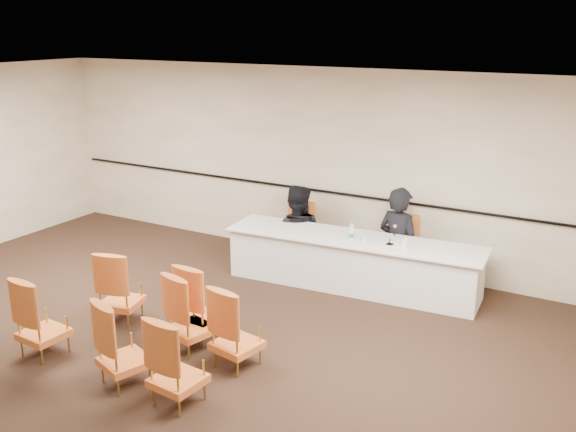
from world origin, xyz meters
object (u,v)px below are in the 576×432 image
(aud_chair_extra, at_px, (201,301))
(aud_chair_back_right, at_px, (177,360))
(microphone, at_px, (390,236))
(coffee_cup, at_px, (405,244))
(water_bottle, at_px, (352,231))
(panelist_main_chair, at_px, (398,249))
(aud_chair_front_right, at_px, (237,326))
(panelist_main, at_px, (398,249))
(panel_table, at_px, (352,262))
(aud_chair_back_mid, at_px, (124,342))
(aud_chair_back_left, at_px, (42,316))
(drinking_glass, at_px, (365,239))
(aud_chair_front_left, at_px, (120,286))
(panelist_second, at_px, (296,240))
(panelist_second_chair, at_px, (296,234))
(aud_chair_front_mid, at_px, (190,312))

(aud_chair_extra, bearing_deg, aud_chair_back_right, -58.20)
(microphone, relative_size, coffee_cup, 1.91)
(water_bottle, bearing_deg, panelist_main_chair, 55.83)
(water_bottle, relative_size, aud_chair_front_right, 0.25)
(panelist_main, relative_size, coffee_cup, 13.55)
(panel_table, xyz_separation_m, aud_chair_back_mid, (-0.99, -3.52, 0.11))
(panelist_main, relative_size, aud_chair_back_left, 1.95)
(drinking_glass, distance_m, aud_chair_back_right, 3.49)
(aud_chair_front_left, height_order, aud_chair_back_right, same)
(panelist_main, relative_size, panelist_second, 1.04)
(panelist_main, height_order, drinking_glass, panelist_main)
(microphone, bearing_deg, panelist_second_chair, 169.10)
(panelist_main_chair, bearing_deg, microphone, -86.11)
(microphone, xyz_separation_m, aud_chair_back_right, (-0.83, -3.51, -0.39))
(coffee_cup, relative_size, aud_chair_back_mid, 0.14)
(panel_table, bearing_deg, water_bottle, -88.19)
(panelist_main_chair, xyz_separation_m, aud_chair_back_mid, (-1.46, -4.11, 0.00))
(aud_chair_front_mid, distance_m, aud_chair_extra, 0.30)
(drinking_glass, distance_m, aud_chair_back_mid, 3.65)
(aud_chair_front_right, bearing_deg, panelist_second, 117.66)
(panel_table, xyz_separation_m, panelist_second_chair, (-1.17, 0.46, 0.11))
(water_bottle, bearing_deg, microphone, 6.18)
(microphone, relative_size, aud_chair_back_mid, 0.28)
(microphone, relative_size, aud_chair_front_right, 0.28)
(panelist_second, height_order, aud_chair_back_left, panelist_second)
(aud_chair_back_left, relative_size, aud_chair_back_mid, 1.00)
(aud_chair_front_mid, height_order, aud_chair_back_right, same)
(water_bottle, distance_m, coffee_cup, 0.77)
(panel_table, height_order, panelist_main, panelist_main)
(panelist_main, bearing_deg, drinking_glass, 86.02)
(panel_table, bearing_deg, coffee_cup, -8.67)
(microphone, xyz_separation_m, coffee_cup, (0.22, -0.04, -0.06))
(coffee_cup, distance_m, aud_chair_front_mid, 3.04)
(aud_chair_front_left, bearing_deg, panelist_second_chair, 58.37)
(panelist_main, xyz_separation_m, aud_chair_back_left, (-2.70, -4.10, 0.00))
(panel_table, distance_m, panelist_main, 0.76)
(coffee_cup, xyz_separation_m, aud_chair_back_right, (-1.06, -3.48, -0.33))
(panelist_second, relative_size, microphone, 6.81)
(microphone, distance_m, coffee_cup, 0.23)
(panelist_second, height_order, aud_chair_front_mid, panelist_second)
(aud_chair_back_mid, bearing_deg, microphone, 85.41)
(drinking_glass, height_order, aud_chair_front_right, aud_chair_front_right)
(panelist_main_chair, height_order, aud_chair_back_right, same)
(microphone, bearing_deg, aud_chair_extra, -118.04)
(water_bottle, relative_size, aud_chair_front_mid, 0.25)
(microphone, bearing_deg, aud_chair_front_right, -100.92)
(drinking_glass, distance_m, aud_chair_front_right, 2.60)
(panelist_main_chair, bearing_deg, aud_chair_front_left, -134.41)
(panel_table, relative_size, panelist_second, 2.06)
(coffee_cup, height_order, aud_chair_front_left, aud_chair_front_left)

